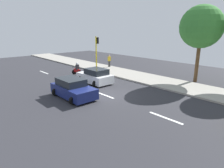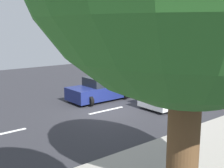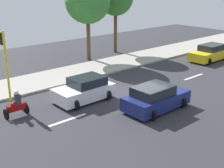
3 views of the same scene
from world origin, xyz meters
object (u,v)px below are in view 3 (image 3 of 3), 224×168
at_px(car_white, 84,90).
at_px(motorcycle, 16,106).
at_px(car_dark_blue, 156,98).
at_px(street_tree_south, 88,1).
at_px(car_yellow_cab, 210,53).
at_px(traffic_light_corner, 5,56).

height_order(car_white, motorcycle, motorcycle).
bearing_deg(car_dark_blue, car_white, 29.92).
bearing_deg(street_tree_south, motorcycle, 124.83).
height_order(car_dark_blue, motorcycle, motorcycle).
xyz_separation_m(car_yellow_cab, street_tree_south, (7.77, 8.62, 4.82)).
bearing_deg(motorcycle, traffic_light_corner, -14.88).
xyz_separation_m(car_yellow_cab, traffic_light_corner, (2.71, 18.84, 2.22)).
xyz_separation_m(motorcycle, street_tree_south, (7.58, -10.89, 4.89)).
relative_size(car_yellow_cab, street_tree_south, 0.58).
bearing_deg(traffic_light_corner, car_yellow_cab, -98.19).
xyz_separation_m(car_yellow_cab, motorcycle, (0.20, 19.51, -0.07)).
relative_size(car_white, motorcycle, 2.49).
distance_m(car_yellow_cab, traffic_light_corner, 19.17).
bearing_deg(traffic_light_corner, car_dark_blue, -139.85).
relative_size(car_white, street_tree_south, 0.50).
relative_size(car_dark_blue, car_yellow_cab, 0.94).
distance_m(car_white, car_yellow_cab, 15.18).
bearing_deg(motorcycle, car_white, -97.43).
height_order(car_yellow_cab, motorcycle, motorcycle).
bearing_deg(car_white, traffic_light_corner, 49.94).
bearing_deg(car_white, car_dark_blue, -150.08).
bearing_deg(traffic_light_corner, motorcycle, 165.12).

